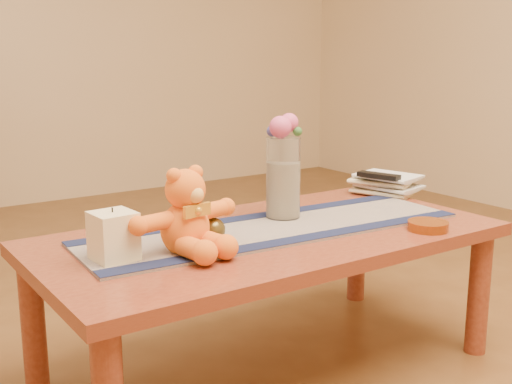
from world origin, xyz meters
TOP-DOWN VIEW (x-y plane):
  - floor at (0.00, 0.00)m, footprint 5.50×5.50m
  - coffee_table_top at (0.00, 0.00)m, footprint 1.40×0.70m
  - table_leg_fr at (0.64, -0.29)m, footprint 0.07×0.07m
  - table_leg_bl at (-0.64, 0.29)m, footprint 0.07×0.07m
  - table_leg_br at (0.64, 0.29)m, footprint 0.07×0.07m
  - persian_runner at (0.03, 0.01)m, footprint 1.22×0.42m
  - runner_border_near at (0.02, -0.13)m, footprint 1.20×0.13m
  - runner_border_far at (0.03, 0.16)m, footprint 1.20×0.13m
  - teddy_bear at (-0.31, -0.04)m, footprint 0.36×0.31m
  - pillar_candle at (-0.50, -0.00)m, footprint 0.11×0.11m
  - candle_wick at (-0.50, -0.00)m, footprint 0.00×0.00m
  - glass_vase at (0.12, 0.10)m, footprint 0.11×0.11m
  - potpourri_fill at (0.12, 0.10)m, footprint 0.09×0.09m
  - rose_left at (0.10, 0.09)m, footprint 0.07×0.07m
  - rose_right at (0.15, 0.10)m, footprint 0.06×0.06m
  - blue_flower_back at (0.13, 0.13)m, footprint 0.04×0.04m
  - blue_flower_side at (0.09, 0.12)m, footprint 0.04×0.04m
  - leaf_sprig at (0.16, 0.08)m, footprint 0.03×0.03m
  - bronze_ball at (-0.21, -0.02)m, footprint 0.07×0.07m
  - book_bottom at (0.60, 0.16)m, footprint 0.23×0.27m
  - book_lower at (0.61, 0.16)m, footprint 0.21×0.25m
  - book_upper at (0.59, 0.16)m, footprint 0.24×0.27m
  - book_top at (0.60, 0.16)m, footprint 0.21×0.26m
  - tv_remote at (0.60, 0.15)m, footprint 0.09×0.17m
  - amber_dish at (0.41, -0.26)m, footprint 0.13×0.13m

SIDE VIEW (x-z plane):
  - floor at x=0.00m, z-range 0.00..0.00m
  - table_leg_fr at x=0.64m, z-range 0.00..0.41m
  - table_leg_bl at x=-0.64m, z-range 0.00..0.41m
  - table_leg_br at x=0.64m, z-range 0.00..0.41m
  - coffee_table_top at x=0.00m, z-range 0.41..0.45m
  - persian_runner at x=0.03m, z-range 0.45..0.46m
  - runner_border_near at x=0.02m, z-range 0.46..0.46m
  - runner_border_far at x=0.03m, z-range 0.46..0.46m
  - book_bottom at x=0.60m, z-range 0.45..0.47m
  - amber_dish at x=0.41m, z-range 0.45..0.48m
  - book_lower at x=0.61m, z-range 0.47..0.49m
  - bronze_ball at x=-0.21m, z-range 0.46..0.53m
  - book_upper at x=0.59m, z-range 0.49..0.51m
  - book_top at x=0.60m, z-range 0.51..0.53m
  - pillar_candle at x=-0.50m, z-range 0.46..0.58m
  - tv_remote at x=0.60m, z-range 0.53..0.54m
  - potpourri_fill at x=0.12m, z-range 0.46..0.64m
  - teddy_bear at x=-0.31m, z-range 0.46..0.67m
  - glass_vase at x=0.12m, z-range 0.46..0.72m
  - candle_wick at x=-0.50m, z-range 0.58..0.59m
  - leaf_sprig at x=0.16m, z-range 0.72..0.75m
  - blue_flower_side at x=0.09m, z-range 0.72..0.76m
  - blue_flower_back at x=0.13m, z-range 0.72..0.77m
  - rose_left at x=0.10m, z-range 0.72..0.79m
  - rose_right at x=0.15m, z-range 0.73..0.79m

